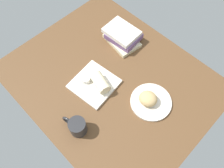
% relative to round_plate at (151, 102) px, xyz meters
% --- Properties ---
extents(dining_table, '(1.10, 0.90, 0.04)m').
position_rel_round_plate_xyz_m(dining_table, '(0.25, 0.04, -0.03)').
color(dining_table, brown).
rests_on(dining_table, ground).
extents(round_plate, '(0.21, 0.21, 0.01)m').
position_rel_round_plate_xyz_m(round_plate, '(0.00, 0.00, 0.00)').
color(round_plate, silver).
rests_on(round_plate, dining_table).
extents(scone_pastry, '(0.12, 0.11, 0.06)m').
position_rel_round_plate_xyz_m(scone_pastry, '(0.01, 0.01, 0.04)').
color(scone_pastry, tan).
rests_on(scone_pastry, round_plate).
extents(square_plate, '(0.24, 0.24, 0.02)m').
position_rel_round_plate_xyz_m(square_plate, '(0.29, 0.14, 0.00)').
color(square_plate, silver).
rests_on(square_plate, dining_table).
extents(sauce_cup, '(0.05, 0.05, 0.03)m').
position_rel_round_plate_xyz_m(sauce_cup, '(0.33, 0.16, 0.02)').
color(sauce_cup, silver).
rests_on(sauce_cup, square_plate).
extents(breakfast_wrap, '(0.13, 0.09, 0.06)m').
position_rel_round_plate_xyz_m(breakfast_wrap, '(0.25, 0.12, 0.04)').
color(breakfast_wrap, beige).
rests_on(breakfast_wrap, square_plate).
extents(book_stack, '(0.23, 0.18, 0.08)m').
position_rel_round_plate_xyz_m(book_stack, '(0.39, -0.20, 0.03)').
color(book_stack, beige).
rests_on(book_stack, dining_table).
extents(coffee_mug, '(0.13, 0.08, 0.09)m').
position_rel_round_plate_xyz_m(coffee_mug, '(0.16, 0.36, 0.04)').
color(coffee_mug, '#262628').
rests_on(coffee_mug, dining_table).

